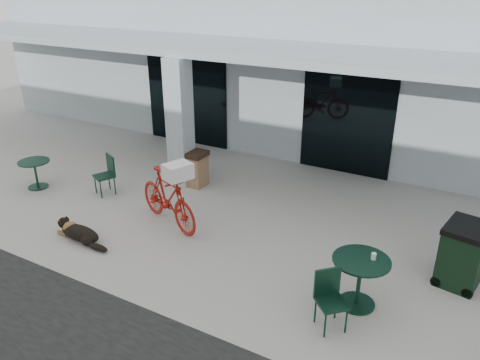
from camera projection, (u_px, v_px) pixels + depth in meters
The scene contains 17 objects.
ground at pixel (177, 238), 9.36m from camera, with size 80.00×80.00×0.00m, color #A3A19A.
building at pixel (328, 61), 15.24m from camera, with size 22.00×7.00×4.50m, color #B3C1CB.
storefront_glass_left at pixel (187, 100), 14.23m from camera, with size 2.80×0.06×2.70m, color black.
storefront_glass_right at pixel (347, 123), 11.99m from camera, with size 2.40×0.06×2.70m, color black.
column at pixel (180, 123), 11.24m from camera, with size 0.50×0.50×3.12m, color #B3C1CB.
overhang at pixel (261, 50), 10.94m from camera, with size 22.00×2.80×0.18m, color #B3C1CB.
bicycle at pixel (168, 198), 9.66m from camera, with size 0.56×1.99×1.20m, color #9E170C.
laundry_basket at pixel (178, 171), 9.04m from camera, with size 0.52×0.39×0.31m, color white.
dog at pixel (80, 232), 9.21m from camera, with size 1.09×0.36×0.36m, color black, non-canonical shape.
cup_near_dog at pixel (71, 233), 9.46m from camera, with size 0.08×0.08×0.10m, color white.
cafe_table_near at pixel (36, 174), 11.46m from camera, with size 0.74×0.74×0.70m, color #123426, non-canonical shape.
cafe_chair_near at pixel (104, 176), 11.07m from camera, with size 0.43×0.47×0.95m, color #123426, non-canonical shape.
cafe_table_far at pixel (359, 282), 7.32m from camera, with size 0.90×0.90×0.84m, color #123426, non-canonical shape.
cafe_chair_far_a at pixel (332, 302), 6.81m from camera, with size 0.42×0.46×0.92m, color #123426, non-canonical shape.
cup_on_table at pixel (374, 256), 7.14m from camera, with size 0.08×0.08×0.11m, color white.
trash_receptacle at pixel (196, 169), 11.54m from camera, with size 0.52×0.52×0.89m, color #8D6949, non-canonical shape.
wheeled_bin at pixel (463, 254), 7.83m from camera, with size 0.67×0.85×1.08m, color black, non-canonical shape.
Camera 1 is at (5.06, -6.45, 4.84)m, focal length 35.00 mm.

